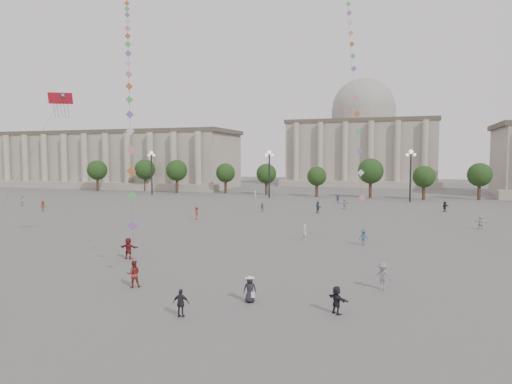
% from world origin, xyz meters
% --- Properties ---
extents(ground, '(360.00, 360.00, 0.00)m').
position_xyz_m(ground, '(0.00, 0.00, 0.00)').
color(ground, '#565351').
rests_on(ground, ground).
extents(hall_west, '(84.00, 26.22, 17.20)m').
position_xyz_m(hall_west, '(-75.00, 93.89, 8.43)').
color(hall_west, gray).
rests_on(hall_west, ground).
extents(hall_central, '(48.30, 34.30, 35.50)m').
position_xyz_m(hall_central, '(0.00, 129.22, 14.23)').
color(hall_central, gray).
rests_on(hall_central, ground).
extents(tree_row, '(137.12, 5.12, 8.00)m').
position_xyz_m(tree_row, '(0.00, 78.00, 5.39)').
color(tree_row, '#332519').
rests_on(tree_row, ground).
extents(lamp_post_far_west, '(2.00, 0.90, 10.65)m').
position_xyz_m(lamp_post_far_west, '(-45.00, 70.00, 7.35)').
color(lamp_post_far_west, '#262628').
rests_on(lamp_post_far_west, ground).
extents(lamp_post_mid_west, '(2.00, 0.90, 10.65)m').
position_xyz_m(lamp_post_mid_west, '(-15.00, 70.00, 7.35)').
color(lamp_post_mid_west, '#262628').
rests_on(lamp_post_mid_west, ground).
extents(lamp_post_mid_east, '(2.00, 0.90, 10.65)m').
position_xyz_m(lamp_post_mid_east, '(15.00, 70.00, 7.35)').
color(lamp_post_mid_east, '#262628').
rests_on(lamp_post_mid_east, ground).
extents(person_crowd_0, '(1.04, 0.90, 1.68)m').
position_xyz_m(person_crowd_0, '(1.36, 62.60, 0.84)').
color(person_crowd_0, '#345175').
rests_on(person_crowd_0, ground).
extents(person_crowd_1, '(1.04, 1.12, 1.83)m').
position_xyz_m(person_crowd_1, '(-54.80, 40.07, 0.91)').
color(person_crowd_1, '#B1B2AE').
rests_on(person_crowd_1, ground).
extents(person_crowd_2, '(0.91, 1.30, 1.83)m').
position_xyz_m(person_crowd_2, '(-43.51, 33.06, 0.91)').
color(person_crowd_2, brown).
rests_on(person_crowd_2, ground).
extents(person_crowd_3, '(1.48, 1.32, 1.63)m').
position_xyz_m(person_crowd_3, '(10.51, -2.07, 0.82)').
color(person_crowd_3, black).
rests_on(person_crowd_3, ground).
extents(person_crowd_4, '(1.74, 1.43, 1.87)m').
position_xyz_m(person_crowd_4, '(4.00, 52.67, 0.93)').
color(person_crowd_4, '#AEAEAA').
rests_on(person_crowd_4, ground).
extents(person_crowd_6, '(1.30, 0.86, 1.88)m').
position_xyz_m(person_crowd_6, '(12.79, 3.69, 0.94)').
color(person_crowd_6, slate).
rests_on(person_crowd_6, ground).
extents(person_crowd_7, '(1.66, 0.78, 1.72)m').
position_xyz_m(person_crowd_7, '(23.21, 35.08, 0.86)').
color(person_crowd_7, silver).
rests_on(person_crowd_7, ground).
extents(person_crowd_9, '(1.38, 1.60, 1.74)m').
position_xyz_m(person_crowd_9, '(20.41, 53.74, 0.87)').
color(person_crowd_9, black).
rests_on(person_crowd_9, ground).
extents(person_crowd_10, '(0.75, 0.82, 1.88)m').
position_xyz_m(person_crowd_10, '(-16.46, 64.57, 0.94)').
color(person_crowd_10, white).
rests_on(person_crowd_10, ground).
extents(person_crowd_12, '(1.58, 1.77, 1.95)m').
position_xyz_m(person_crowd_12, '(0.63, 45.30, 0.97)').
color(person_crowd_12, '#5B5B5F').
rests_on(person_crowd_12, ground).
extents(person_crowd_13, '(0.74, 0.70, 1.71)m').
position_xyz_m(person_crowd_13, '(3.75, 20.66, 0.85)').
color(person_crowd_13, silver).
rests_on(person_crowd_13, ground).
extents(person_crowd_16, '(0.95, 0.50, 1.54)m').
position_xyz_m(person_crowd_16, '(-8.57, 44.30, 0.77)').
color(person_crowd_16, '#5D5D61').
rests_on(person_crowd_16, ground).
extents(person_crowd_17, '(0.97, 1.35, 1.89)m').
position_xyz_m(person_crowd_17, '(-14.73, 32.16, 0.95)').
color(person_crowd_17, maroon).
rests_on(person_crowd_17, ground).
extents(tourist_2, '(1.80, 0.67, 1.90)m').
position_xyz_m(tourist_2, '(-9.11, 6.51, 0.95)').
color(tourist_2, maroon).
rests_on(tourist_2, ground).
extents(tourist_4, '(1.00, 0.56, 1.61)m').
position_xyz_m(tourist_4, '(2.28, -5.34, 0.80)').
color(tourist_4, '#222227').
rests_on(tourist_4, ground).
extents(kite_flyer_0, '(1.16, 1.10, 1.89)m').
position_xyz_m(kite_flyer_0, '(-3.63, -1.03, 0.94)').
color(kite_flyer_0, maroon).
rests_on(kite_flyer_0, ground).
extents(kite_flyer_1, '(1.21, 1.11, 1.63)m').
position_xyz_m(kite_flyer_1, '(10.12, 19.68, 0.81)').
color(kite_flyer_1, '#31516E').
rests_on(kite_flyer_1, ground).
extents(hat_person, '(0.94, 0.76, 1.69)m').
position_xyz_m(hat_person, '(5.11, -1.67, 0.87)').
color(hat_person, black).
rests_on(hat_person, ground).
extents(dragon_kite, '(5.33, 9.82, 23.83)m').
position_xyz_m(dragon_kite, '(-17.22, 7.83, 13.79)').
color(dragon_kite, '#B51321').
rests_on(dragon_kite, ground).
extents(kite_train_west, '(31.05, 45.50, 70.70)m').
position_xyz_m(kite_train_west, '(-19.86, 23.21, 25.05)').
color(kite_train_west, '#3F3F3F').
rests_on(kite_train_west, ground).
extents(kite_train_mid, '(9.04, 41.03, 66.24)m').
position_xyz_m(kite_train_mid, '(5.65, 41.70, 29.32)').
color(kite_train_mid, '#3F3F3F').
rests_on(kite_train_mid, ground).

